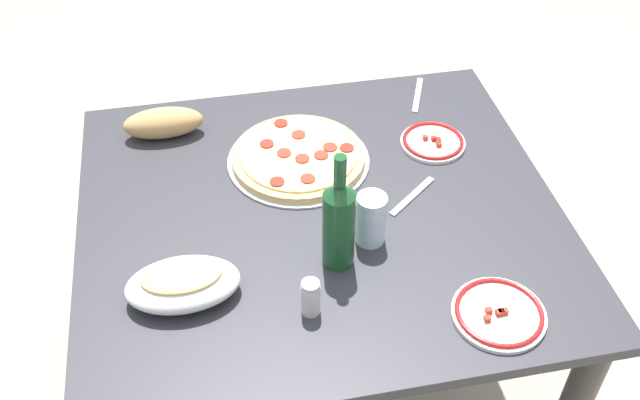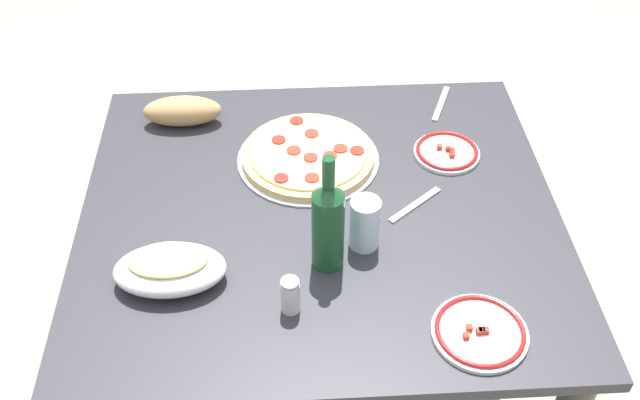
# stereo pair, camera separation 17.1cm
# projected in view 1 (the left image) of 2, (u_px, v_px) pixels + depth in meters

# --- Properties ---
(ground_plane) EXTENTS (8.00, 8.00, 0.00)m
(ground_plane) POSITION_uv_depth(u_px,v_px,m) (320.00, 381.00, 2.22)
(ground_plane) COLOR tan
(ground_plane) RESTS_ON ground
(dining_table) EXTENTS (1.13, 1.03, 0.72)m
(dining_table) POSITION_uv_depth(u_px,v_px,m) (320.00, 243.00, 1.81)
(dining_table) COLOR #2D2D33
(dining_table) RESTS_ON ground
(pepperoni_pizza) EXTENTS (0.36, 0.36, 0.03)m
(pepperoni_pizza) POSITION_uv_depth(u_px,v_px,m) (298.00, 157.00, 1.85)
(pepperoni_pizza) COLOR #B7B7BC
(pepperoni_pizza) RESTS_ON dining_table
(baked_pasta_dish) EXTENTS (0.24, 0.15, 0.08)m
(baked_pasta_dish) POSITION_uv_depth(u_px,v_px,m) (183.00, 282.00, 1.51)
(baked_pasta_dish) COLOR white
(baked_pasta_dish) RESTS_ON dining_table
(wine_bottle) EXTENTS (0.07, 0.07, 0.30)m
(wine_bottle) POSITION_uv_depth(u_px,v_px,m) (339.00, 222.00, 1.53)
(wine_bottle) COLOR #194723
(wine_bottle) RESTS_ON dining_table
(water_glass) EXTENTS (0.07, 0.07, 0.13)m
(water_glass) POSITION_uv_depth(u_px,v_px,m) (371.00, 219.00, 1.61)
(water_glass) COLOR silver
(water_glass) RESTS_ON dining_table
(side_plate_near) EXTENTS (0.17, 0.17, 0.02)m
(side_plate_near) POSITION_uv_depth(u_px,v_px,m) (433.00, 142.00, 1.91)
(side_plate_near) COLOR white
(side_plate_near) RESTS_ON dining_table
(side_plate_far) EXTENTS (0.19, 0.19, 0.02)m
(side_plate_far) POSITION_uv_depth(u_px,v_px,m) (499.00, 313.00, 1.49)
(side_plate_far) COLOR white
(side_plate_far) RESTS_ON dining_table
(bread_loaf) EXTENTS (0.21, 0.09, 0.08)m
(bread_loaf) POSITION_uv_depth(u_px,v_px,m) (163.00, 123.00, 1.91)
(bread_loaf) COLOR tan
(bread_loaf) RESTS_ON dining_table
(spice_shaker) EXTENTS (0.04, 0.04, 0.09)m
(spice_shaker) POSITION_uv_depth(u_px,v_px,m) (311.00, 298.00, 1.48)
(spice_shaker) COLOR silver
(spice_shaker) RESTS_ON dining_table
(fork_left) EXTENTS (0.08, 0.16, 0.00)m
(fork_left) POSITION_uv_depth(u_px,v_px,m) (418.00, 95.00, 2.07)
(fork_left) COLOR #B7B7BC
(fork_left) RESTS_ON dining_table
(fork_right) EXTENTS (0.14, 0.12, 0.00)m
(fork_right) POSITION_uv_depth(u_px,v_px,m) (412.00, 196.00, 1.76)
(fork_right) COLOR #B7B7BC
(fork_right) RESTS_ON dining_table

